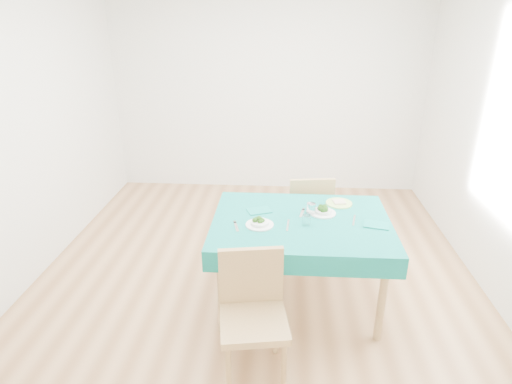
# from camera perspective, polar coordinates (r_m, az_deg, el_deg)

# --- Properties ---
(room_shell) EXTENTS (4.02, 4.52, 2.73)m
(room_shell) POSITION_cam_1_polar(r_m,az_deg,el_deg) (3.44, -0.00, 7.67)
(room_shell) COLOR #91643C
(room_shell) RESTS_ON ground
(table) EXTENTS (1.37, 1.04, 0.76)m
(table) POSITION_cam_1_polar(r_m,az_deg,el_deg) (3.53, 5.82, -9.29)
(table) COLOR #096B62
(table) RESTS_ON ground
(chair_near) EXTENTS (0.49, 0.53, 1.06)m
(chair_near) POSITION_cam_1_polar(r_m,az_deg,el_deg) (2.78, -0.32, -15.24)
(chair_near) COLOR #9E7A4A
(chair_near) RESTS_ON ground
(chair_far) EXTENTS (0.47, 0.51, 1.04)m
(chair_far) POSITION_cam_1_polar(r_m,az_deg,el_deg) (4.21, 6.87, -1.59)
(chair_far) COLOR #9E7A4A
(chair_far) RESTS_ON ground
(bowl_near) EXTENTS (0.21, 0.21, 0.06)m
(bowl_near) POSITION_cam_1_polar(r_m,az_deg,el_deg) (3.23, 0.49, -3.98)
(bowl_near) COLOR white
(bowl_near) RESTS_ON table
(bowl_far) EXTENTS (0.21, 0.21, 0.06)m
(bowl_far) POSITION_cam_1_polar(r_m,az_deg,el_deg) (3.46, 8.91, -2.40)
(bowl_far) COLOR white
(bowl_far) RESTS_ON table
(fork_near) EXTENTS (0.06, 0.16, 0.00)m
(fork_near) POSITION_cam_1_polar(r_m,az_deg,el_deg) (3.23, -2.65, -4.63)
(fork_near) COLOR silver
(fork_near) RESTS_ON table
(knife_near) EXTENTS (0.03, 0.20, 0.00)m
(knife_near) POSITION_cam_1_polar(r_m,az_deg,el_deg) (3.25, 4.27, -4.44)
(knife_near) COLOR silver
(knife_near) RESTS_ON table
(fork_far) EXTENTS (0.05, 0.16, 0.00)m
(fork_far) POSITION_cam_1_polar(r_m,az_deg,el_deg) (3.45, 6.15, -2.81)
(fork_far) COLOR silver
(fork_far) RESTS_ON table
(knife_far) EXTENTS (0.06, 0.19, 0.00)m
(knife_far) POSITION_cam_1_polar(r_m,az_deg,el_deg) (3.41, 12.94, -3.69)
(knife_far) COLOR silver
(knife_far) RESTS_ON table
(napkin_near) EXTENTS (0.22, 0.19, 0.01)m
(napkin_near) POSITION_cam_1_polar(r_m,az_deg,el_deg) (3.47, 0.42, -2.51)
(napkin_near) COLOR #0E766C
(napkin_near) RESTS_ON table
(napkin_far) EXTENTS (0.21, 0.17, 0.01)m
(napkin_far) POSITION_cam_1_polar(r_m,az_deg,el_deg) (3.37, 15.75, -4.25)
(napkin_far) COLOR #0E766C
(napkin_far) RESTS_ON table
(tumbler_center) EXTENTS (0.07, 0.07, 0.09)m
(tumbler_center) POSITION_cam_1_polar(r_m,az_deg,el_deg) (3.43, 7.34, -2.24)
(tumbler_center) COLOR white
(tumbler_center) RESTS_ON table
(tumbler_side) EXTENTS (0.06, 0.06, 0.08)m
(tumbler_side) POSITION_cam_1_polar(r_m,az_deg,el_deg) (3.26, 6.74, -3.74)
(tumbler_side) COLOR white
(tumbler_side) RESTS_ON table
(side_plate) EXTENTS (0.22, 0.22, 0.01)m
(side_plate) POSITION_cam_1_polar(r_m,az_deg,el_deg) (3.67, 11.01, -1.47)
(side_plate) COLOR #B1E36F
(side_plate) RESTS_ON table
(bread_slice) EXTENTS (0.11, 0.11, 0.01)m
(bread_slice) POSITION_cam_1_polar(r_m,az_deg,el_deg) (3.66, 11.02, -1.29)
(bread_slice) COLOR beige
(bread_slice) RESTS_ON side_plate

